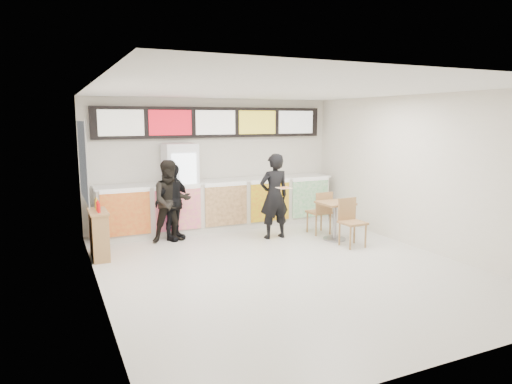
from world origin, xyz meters
TOP-DOWN VIEW (x-y plane):
  - floor at (0.00, 0.00)m, footprint 7.00×7.00m
  - ceiling at (0.00, 0.00)m, footprint 7.00×7.00m
  - wall_back at (0.00, 3.50)m, footprint 6.00×0.00m
  - wall_left at (-3.00, 0.00)m, footprint 0.00×7.00m
  - wall_right at (3.00, 0.00)m, footprint 0.00×7.00m
  - service_counter at (0.00, 3.09)m, footprint 5.56×0.77m
  - menu_board at (0.00, 3.41)m, footprint 5.50×0.14m
  - drinks_fridge at (-0.93, 3.11)m, footprint 0.70×0.67m
  - mirror_panel at (-2.99, 2.45)m, footprint 0.01×2.00m
  - customer_main at (0.74, 1.81)m, footprint 0.66×0.44m
  - customer_left at (-1.32, 2.43)m, footprint 0.86×0.69m
  - customer_mid at (-1.26, 2.55)m, footprint 1.02×0.82m
  - pizza_slice at (0.74, 1.36)m, footprint 0.36×0.36m
  - cafe_table at (1.84, 1.15)m, footprint 0.67×1.65m
  - condiment_ledge at (-2.82, 1.85)m, footprint 0.32×0.79m

SIDE VIEW (x-z plane):
  - floor at x=0.00m, z-range 0.00..0.00m
  - condiment_ledge at x=-2.82m, z-range -0.08..0.98m
  - cafe_table at x=1.84m, z-range 0.08..1.04m
  - service_counter at x=0.00m, z-range 0.00..1.14m
  - customer_mid at x=-1.26m, z-range 0.00..1.62m
  - customer_left at x=-1.32m, z-range 0.00..1.70m
  - customer_main at x=0.74m, z-range 0.00..1.82m
  - drinks_fridge at x=-0.93m, z-range 0.00..2.00m
  - pizza_slice at x=0.74m, z-range 1.15..1.17m
  - wall_back at x=0.00m, z-range -1.50..4.50m
  - wall_left at x=-3.00m, z-range -2.00..5.00m
  - wall_right at x=3.00m, z-range -2.00..5.00m
  - mirror_panel at x=-2.99m, z-range 1.00..2.50m
  - menu_board at x=0.00m, z-range 2.10..2.80m
  - ceiling at x=0.00m, z-range 3.00..3.00m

